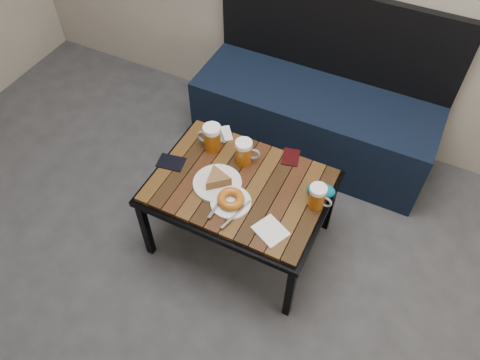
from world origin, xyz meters
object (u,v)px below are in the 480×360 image
at_px(cafe_table, 240,190).
at_px(passport_navy, 171,162).
at_px(knit_pouch, 321,190).
at_px(beer_mug_centre, 244,152).
at_px(plate_bagel, 231,200).
at_px(plate_pie, 217,181).
at_px(bench, 315,115).
at_px(passport_burgundy, 291,157).
at_px(beer_mug_left, 212,137).
at_px(beer_mug_right, 318,197).

relative_size(cafe_table, passport_navy, 6.55).
distance_m(cafe_table, knit_pouch, 0.38).
bearing_deg(beer_mug_centre, plate_bagel, -100.93).
relative_size(plate_pie, passport_navy, 1.78).
distance_m(bench, plate_bagel, 0.97).
height_order(passport_navy, passport_burgundy, same).
height_order(passport_burgundy, knit_pouch, knit_pouch).
distance_m(beer_mug_left, beer_mug_centre, 0.18).
relative_size(bench, beer_mug_centre, 10.63).
bearing_deg(passport_burgundy, passport_navy, -164.08).
bearing_deg(beer_mug_right, knit_pouch, 96.23).
height_order(plate_pie, knit_pouch, plate_pie).
xyz_separation_m(bench, plate_bagel, (-0.08, -0.94, 0.22)).
xyz_separation_m(passport_navy, knit_pouch, (0.72, 0.14, 0.03)).
xyz_separation_m(cafe_table, passport_burgundy, (0.15, 0.26, 0.05)).
distance_m(plate_pie, passport_burgundy, 0.39).
xyz_separation_m(bench, knit_pouch, (0.27, -0.71, 0.23)).
height_order(bench, plate_bagel, bench).
height_order(beer_mug_centre, passport_navy, beer_mug_centre).
distance_m(bench, knit_pouch, 0.79).
height_order(bench, passport_burgundy, bench).
distance_m(cafe_table, plate_bagel, 0.14).
bearing_deg(knit_pouch, passport_burgundy, 144.07).
height_order(beer_mug_centre, passport_burgundy, beer_mug_centre).
height_order(cafe_table, beer_mug_right, beer_mug_right).
height_order(beer_mug_left, plate_pie, beer_mug_left).
height_order(bench, passport_navy, bench).
height_order(cafe_table, passport_burgundy, passport_burgundy).
xyz_separation_m(beer_mug_centre, beer_mug_right, (0.41, -0.10, -0.00)).
distance_m(bench, cafe_table, 0.84).
relative_size(cafe_table, plate_bagel, 3.45).
relative_size(beer_mug_right, passport_burgundy, 1.09).
height_order(cafe_table, passport_navy, passport_navy).
xyz_separation_m(plate_pie, passport_navy, (-0.27, 0.02, -0.02)).
xyz_separation_m(bench, plate_pie, (-0.19, -0.87, 0.22)).
bearing_deg(passport_navy, beer_mug_left, 133.58).
xyz_separation_m(beer_mug_right, plate_bagel, (-0.35, -0.16, -0.04)).
xyz_separation_m(beer_mug_right, knit_pouch, (-0.00, 0.07, -0.03)).
xyz_separation_m(beer_mug_left, beer_mug_centre, (0.18, -0.01, -0.00)).
bearing_deg(plate_bagel, knit_pouch, 33.40).
xyz_separation_m(beer_mug_right, passport_burgundy, (-0.21, 0.22, -0.06)).
height_order(bench, cafe_table, bench).
distance_m(bench, beer_mug_left, 0.79).
xyz_separation_m(bench, beer_mug_right, (0.27, -0.78, 0.26)).
relative_size(bench, plate_bagel, 5.75).
relative_size(plate_bagel, passport_burgundy, 2.15).
bearing_deg(plate_pie, cafe_table, 27.67).
distance_m(plate_bagel, knit_pouch, 0.42).
bearing_deg(passport_burgundy, bench, 82.16).
bearing_deg(plate_bagel, plate_pie, 146.16).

